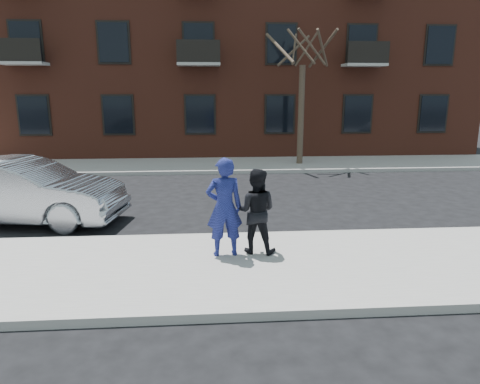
{
  "coord_description": "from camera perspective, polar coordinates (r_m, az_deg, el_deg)",
  "views": [
    {
      "loc": [
        0.46,
        -7.57,
        3.25
      ],
      "look_at": [
        1.06,
        0.4,
        1.37
      ],
      "focal_mm": 32.0,
      "sensor_mm": 36.0,
      "label": 1
    }
  ],
  "objects": [
    {
      "name": "near_curb",
      "position": [
        9.66,
        -6.8,
        -6.05
      ],
      "size": [
        50.0,
        0.1,
        0.15
      ],
      "primitive_type": "cube",
      "color": "#999691",
      "rests_on": "ground"
    },
    {
      "name": "far_sidewalk",
      "position": [
        19.09,
        -5.6,
        3.58
      ],
      "size": [
        50.0,
        3.5,
        0.15
      ],
      "primitive_type": "cube",
      "color": "gray",
      "rests_on": "ground"
    },
    {
      "name": "apartment_building",
      "position": [
        25.77,
        -0.86,
        19.69
      ],
      "size": [
        24.3,
        10.3,
        12.3
      ],
      "color": "#5F2A1D",
      "rests_on": "ground"
    },
    {
      "name": "ground",
      "position": [
        8.25,
        -7.24,
        -10.09
      ],
      "size": [
        100.0,
        100.0,
        0.0
      ],
      "primitive_type": "plane",
      "color": "black",
      "rests_on": "ground"
    },
    {
      "name": "near_sidewalk",
      "position": [
        7.99,
        -7.35,
        -10.31
      ],
      "size": [
        50.0,
        3.5,
        0.15
      ],
      "primitive_type": "cube",
      "color": "gray",
      "rests_on": "ground"
    },
    {
      "name": "man_peacoat",
      "position": [
        8.33,
        2.12,
        -2.55
      ],
      "size": [
        0.95,
        0.83,
        1.67
      ],
      "rotation": [
        0.0,
        0.0,
        2.87
      ],
      "color": "black",
      "rests_on": "near_sidewalk"
    },
    {
      "name": "street_tree",
      "position": [
        19.13,
        8.46,
        19.91
      ],
      "size": [
        3.6,
        3.6,
        6.8
      ],
      "color": "#32261D",
      "rests_on": "far_sidewalk"
    },
    {
      "name": "far_curb",
      "position": [
        17.31,
        -5.72,
        2.59
      ],
      "size": [
        50.0,
        0.1,
        0.15
      ],
      "primitive_type": "cube",
      "color": "#999691",
      "rests_on": "ground"
    },
    {
      "name": "silver_sedan",
      "position": [
        11.98,
        -27.0,
        0.04
      ],
      "size": [
        5.17,
        2.49,
        1.63
      ],
      "primitive_type": "imported",
      "rotation": [
        0.0,
        0.0,
        1.41
      ],
      "color": "#999BA3",
      "rests_on": "ground"
    },
    {
      "name": "man_hoodie",
      "position": [
        8.14,
        -2.11,
        -2.04
      ],
      "size": [
        0.75,
        0.55,
        1.91
      ],
      "rotation": [
        0.0,
        0.0,
        3.26
      ],
      "color": "navy",
      "rests_on": "near_sidewalk"
    }
  ]
}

